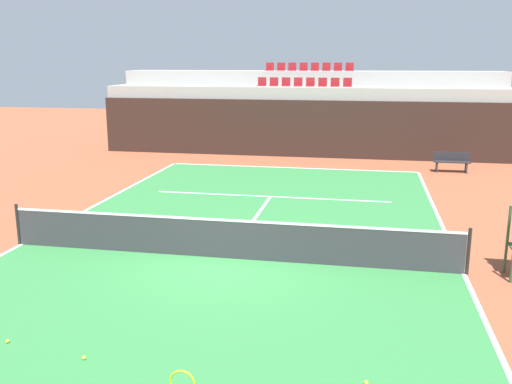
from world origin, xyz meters
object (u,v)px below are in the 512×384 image
at_px(tennis_net, 226,238).
at_px(tennis_ball_0, 366,383).
at_px(tennis_ball_2, 8,341).
at_px(tennis_ball_1, 84,358).
at_px(player_bench, 452,160).

relative_size(tennis_net, tennis_ball_0, 167.88).
relative_size(tennis_ball_0, tennis_ball_2, 1.00).
height_order(tennis_ball_0, tennis_ball_1, same).
bearing_deg(tennis_ball_2, player_bench, 61.15).
bearing_deg(tennis_net, tennis_ball_0, -55.76).
xyz_separation_m(tennis_ball_0, tennis_ball_2, (-5.92, 0.12, 0.00)).
height_order(tennis_net, tennis_ball_1, tennis_net).
bearing_deg(tennis_ball_0, tennis_net, 124.24).
height_order(tennis_ball_0, tennis_ball_2, same).
bearing_deg(player_bench, tennis_ball_0, -101.49).
bearing_deg(tennis_ball_2, tennis_net, 61.38).
height_order(tennis_net, tennis_ball_2, tennis_net).
relative_size(tennis_ball_1, tennis_ball_2, 1.00).
xyz_separation_m(player_bench, tennis_ball_0, (-3.50, -17.22, -0.46)).
bearing_deg(player_bench, tennis_ball_2, -118.85).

